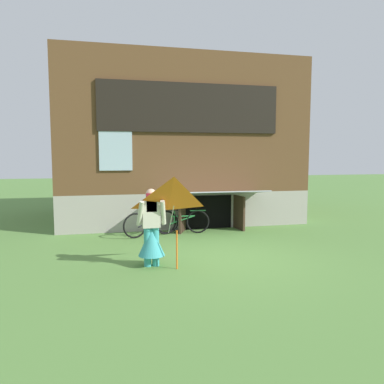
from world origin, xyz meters
TOP-DOWN VIEW (x-y plane):
  - ground_plane at (0.00, 0.00)m, footprint 60.00×60.00m
  - log_house at (-0.00, 5.72)m, footprint 7.62×6.56m
  - person at (-1.53, -0.40)m, footprint 0.61×0.52m
  - kite at (-1.18, -0.98)m, footprint 1.05×1.03m
  - bicycle_green at (-0.35, 2.46)m, footprint 1.52×0.23m
  - bicycle_black at (-1.25, 2.30)m, footprint 1.51×0.57m

SIDE VIEW (x-z plane):
  - ground_plane at x=0.00m, z-range 0.00..0.00m
  - bicycle_green at x=-0.35m, z-range -0.01..0.69m
  - bicycle_black at x=-1.25m, z-range -0.01..0.71m
  - person at x=-1.53m, z-range -0.12..1.41m
  - kite at x=-1.18m, z-range 0.48..2.16m
  - log_house at x=0.00m, z-range 0.00..5.19m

